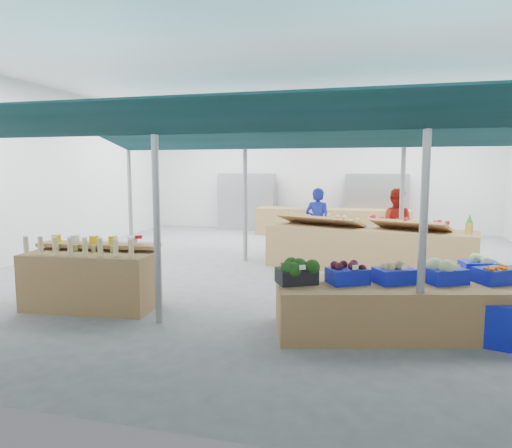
# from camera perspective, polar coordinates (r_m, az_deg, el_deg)

# --- Properties ---
(floor) EXTENTS (13.00, 13.00, 0.00)m
(floor) POSITION_cam_1_polar(r_m,az_deg,el_deg) (10.16, 3.34, -5.47)
(floor) COLOR #5E5E61
(floor) RESTS_ON ground
(hall) EXTENTS (13.00, 13.00, 13.00)m
(hall) POSITION_cam_1_polar(r_m,az_deg,el_deg) (11.36, 4.87, 9.23)
(hall) COLOR silver
(hall) RESTS_ON ground
(pole_grid) EXTENTS (10.00, 4.60, 3.00)m
(pole_grid) POSITION_cam_1_polar(r_m,az_deg,el_deg) (8.09, 6.24, 4.30)
(pole_grid) COLOR gray
(pole_grid) RESTS_ON floor
(awnings) EXTENTS (9.50, 7.08, 0.30)m
(awnings) POSITION_cam_1_polar(r_m,az_deg,el_deg) (8.10, 6.33, 11.15)
(awnings) COLOR #0B2E2D
(awnings) RESTS_ON pole_grid
(back_shelving_left) EXTENTS (2.00, 0.50, 2.00)m
(back_shelving_left) POSITION_cam_1_polar(r_m,az_deg,el_deg) (16.39, -1.14, 2.75)
(back_shelving_left) COLOR #B23F33
(back_shelving_left) RESTS_ON floor
(back_shelving_right) EXTENTS (2.00, 0.50, 2.00)m
(back_shelving_right) POSITION_cam_1_polar(r_m,az_deg,el_deg) (15.79, 14.81, 2.37)
(back_shelving_right) COLOR #B23F33
(back_shelving_right) RESTS_ON floor
(bottle_shelf) EXTENTS (2.06, 1.34, 1.16)m
(bottle_shelf) POSITION_cam_1_polar(r_m,az_deg,el_deg) (7.66, -19.77, -6.32)
(bottle_shelf) COLOR olive
(bottle_shelf) RESTS_ON floor
(veg_counter) EXTENTS (3.63, 1.99, 0.67)m
(veg_counter) POSITION_cam_1_polar(r_m,az_deg,el_deg) (6.48, 18.44, -9.90)
(veg_counter) COLOR olive
(veg_counter) RESTS_ON floor
(fruit_counter) EXTENTS (4.44, 1.83, 0.93)m
(fruit_counter) POSITION_cam_1_polar(r_m,az_deg,el_deg) (10.07, 13.72, -3.09)
(fruit_counter) COLOR olive
(fruit_counter) RESTS_ON floor
(far_counter) EXTENTS (4.97, 1.08, 0.89)m
(far_counter) POSITION_cam_1_polar(r_m,az_deg,el_deg) (15.13, 9.44, 0.21)
(far_counter) COLOR olive
(far_counter) RESTS_ON floor
(crate_stack) EXTENTS (0.52, 0.43, 0.54)m
(crate_stack) POSITION_cam_1_polar(r_m,az_deg,el_deg) (6.42, 28.26, -11.13)
(crate_stack) COLOR #101BAD
(crate_stack) RESTS_ON floor
(vendor_left) EXTENTS (0.70, 0.53, 1.73)m
(vendor_left) POSITION_cam_1_polar(r_m,az_deg,el_deg) (11.18, 7.71, 0.09)
(vendor_left) COLOR #172195
(vendor_left) RESTS_ON floor
(vendor_right) EXTENTS (0.95, 0.80, 1.73)m
(vendor_right) POSITION_cam_1_polar(r_m,az_deg,el_deg) (11.11, 16.96, -0.18)
(vendor_right) COLOR #B22115
(vendor_right) RESTS_ON floor
(crate_broccoli) EXTENTS (0.61, 0.55, 0.35)m
(crate_broccoli) POSITION_cam_1_polar(r_m,az_deg,el_deg) (6.05, 5.09, -5.93)
(crate_broccoli) COLOR black
(crate_broccoli) RESTS_ON veg_counter
(crate_beets) EXTENTS (0.61, 0.55, 0.29)m
(crate_beets) POSITION_cam_1_polar(r_m,az_deg,el_deg) (6.15, 11.36, -6.06)
(crate_beets) COLOR #101BAD
(crate_beets) RESTS_ON veg_counter
(crate_celeriac) EXTENTS (0.61, 0.55, 0.31)m
(crate_celeriac) POSITION_cam_1_polar(r_m,az_deg,el_deg) (6.31, 16.94, -5.81)
(crate_celeriac) COLOR #101BAD
(crate_celeriac) RESTS_ON veg_counter
(crate_cabbage) EXTENTS (0.61, 0.55, 0.35)m
(crate_cabbage) POSITION_cam_1_polar(r_m,az_deg,el_deg) (6.53, 22.61, -5.48)
(crate_cabbage) COLOR #101BAD
(crate_cabbage) RESTS_ON veg_counter
(crate_carrots) EXTENTS (0.61, 0.55, 0.29)m
(crate_carrots) POSITION_cam_1_polar(r_m,az_deg,el_deg) (6.83, 27.81, -5.63)
(crate_carrots) COLOR #101BAD
(crate_carrots) RESTS_ON veg_counter
(sparrow) EXTENTS (0.12, 0.09, 0.11)m
(sparrow) POSITION_cam_1_polar(r_m,az_deg,el_deg) (5.90, 3.70, -5.35)
(sparrow) COLOR brown
(sparrow) RESTS_ON crate_broccoli
(pole_ribbon) EXTENTS (0.12, 0.12, 0.28)m
(pole_ribbon) POSITION_cam_1_polar(r_m,az_deg,el_deg) (7.46, -14.48, -1.74)
(pole_ribbon) COLOR red
(pole_ribbon) RESTS_ON pole_grid
(apple_heap_yellow) EXTENTS (2.02, 1.36, 0.27)m
(apple_heap_yellow) POSITION_cam_1_polar(r_m,az_deg,el_deg) (10.14, 8.01, 0.70)
(apple_heap_yellow) COLOR #997247
(apple_heap_yellow) RESTS_ON fruit_counter
(apple_heap_red) EXTENTS (1.65, 1.21, 0.27)m
(apple_heap_red) POSITION_cam_1_polar(r_m,az_deg,el_deg) (9.75, 18.74, 0.15)
(apple_heap_red) COLOR #997247
(apple_heap_red) RESTS_ON fruit_counter
(pineapple) EXTENTS (0.14, 0.14, 0.39)m
(pineapple) POSITION_cam_1_polar(r_m,az_deg,el_deg) (9.68, 25.10, -0.08)
(pineapple) COLOR #8C6019
(pineapple) RESTS_ON fruit_counter
(crate_extra) EXTENTS (0.55, 0.44, 0.32)m
(crate_extra) POSITION_cam_1_polar(r_m,az_deg,el_deg) (7.20, 26.21, -4.65)
(crate_extra) COLOR #101BAD
(crate_extra) RESTS_ON veg_counter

